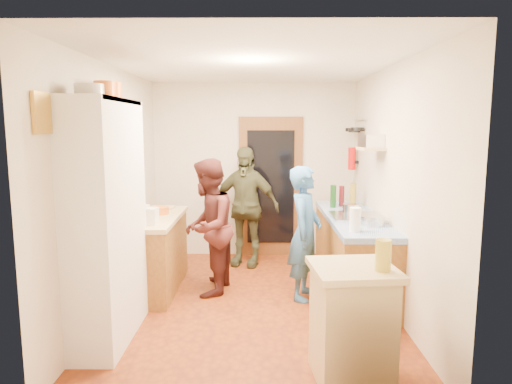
{
  "coord_description": "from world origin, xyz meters",
  "views": [
    {
      "loc": [
        0.08,
        -4.85,
        1.95
      ],
      "look_at": [
        0.04,
        0.15,
        1.24
      ],
      "focal_mm": 32.0,
      "sensor_mm": 36.0,
      "label": 1
    }
  ],
  "objects_px": {
    "person_hob": "(307,234)",
    "person_back": "(246,206)",
    "hutch_body": "(107,222)",
    "island_base": "(352,326)",
    "right_counter_base": "(352,255)",
    "person_left": "(211,226)"
  },
  "relations": [
    {
      "from": "person_hob",
      "to": "person_back",
      "type": "xyz_separation_m",
      "value": [
        -0.73,
        1.29,
        0.08
      ]
    },
    {
      "from": "hutch_body",
      "to": "person_back",
      "type": "relative_size",
      "value": 1.31
    },
    {
      "from": "island_base",
      "to": "person_back",
      "type": "distance_m",
      "value": 3.14
    },
    {
      "from": "right_counter_base",
      "to": "person_left",
      "type": "distance_m",
      "value": 1.73
    },
    {
      "from": "hutch_body",
      "to": "right_counter_base",
      "type": "height_order",
      "value": "hutch_body"
    },
    {
      "from": "right_counter_base",
      "to": "person_back",
      "type": "height_order",
      "value": "person_back"
    },
    {
      "from": "right_counter_base",
      "to": "person_hob",
      "type": "bearing_deg",
      "value": -150.27
    },
    {
      "from": "island_base",
      "to": "person_left",
      "type": "xyz_separation_m",
      "value": [
        -1.28,
        1.89,
        0.37
      ]
    },
    {
      "from": "hutch_body",
      "to": "right_counter_base",
      "type": "relative_size",
      "value": 1.0
    },
    {
      "from": "island_base",
      "to": "person_back",
      "type": "height_order",
      "value": "person_back"
    },
    {
      "from": "hutch_body",
      "to": "person_left",
      "type": "relative_size",
      "value": 1.38
    },
    {
      "from": "right_counter_base",
      "to": "person_back",
      "type": "relative_size",
      "value": 1.31
    },
    {
      "from": "right_counter_base",
      "to": "person_back",
      "type": "xyz_separation_m",
      "value": [
        -1.31,
        0.96,
        0.42
      ]
    },
    {
      "from": "hutch_body",
      "to": "right_counter_base",
      "type": "xyz_separation_m",
      "value": [
        2.5,
        1.3,
        -0.68
      ]
    },
    {
      "from": "person_hob",
      "to": "person_back",
      "type": "height_order",
      "value": "person_back"
    },
    {
      "from": "person_back",
      "to": "hutch_body",
      "type": "bearing_deg",
      "value": -101.11
    },
    {
      "from": "right_counter_base",
      "to": "person_hob",
      "type": "height_order",
      "value": "person_hob"
    },
    {
      "from": "right_counter_base",
      "to": "person_left",
      "type": "bearing_deg",
      "value": -175.82
    },
    {
      "from": "person_left",
      "to": "person_back",
      "type": "relative_size",
      "value": 0.95
    },
    {
      "from": "island_base",
      "to": "hutch_body",
      "type": "bearing_deg",
      "value": 161.09
    },
    {
      "from": "person_left",
      "to": "hutch_body",
      "type": "bearing_deg",
      "value": -26.94
    },
    {
      "from": "hutch_body",
      "to": "person_back",
      "type": "xyz_separation_m",
      "value": [
        1.19,
        2.26,
        -0.26
      ]
    }
  ]
}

